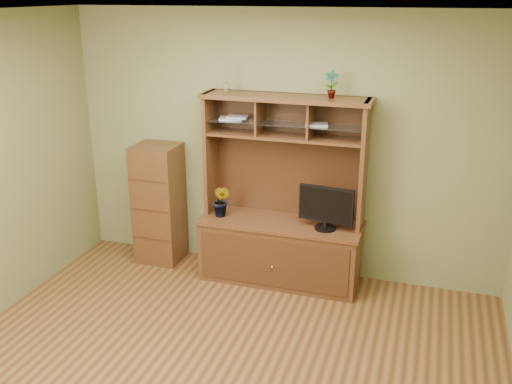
% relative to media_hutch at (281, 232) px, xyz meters
% --- Properties ---
extents(room, '(4.54, 4.04, 2.74)m').
position_rel_media_hutch_xyz_m(room, '(-0.07, -1.73, 0.83)').
color(room, '#4F2D16').
rests_on(room, ground).
extents(media_hutch, '(1.66, 0.61, 1.90)m').
position_rel_media_hutch_xyz_m(media_hutch, '(0.00, 0.00, 0.00)').
color(media_hutch, '#411F12').
rests_on(media_hutch, room).
extents(monitor, '(0.54, 0.21, 0.43)m').
position_rel_media_hutch_xyz_m(monitor, '(0.46, -0.08, 0.35)').
color(monitor, black).
rests_on(monitor, media_hutch).
extents(orchid_plant, '(0.22, 0.19, 0.34)m').
position_rel_media_hutch_xyz_m(orchid_plant, '(-0.61, -0.08, 0.30)').
color(orchid_plant, '#255A1F').
rests_on(orchid_plant, media_hutch).
extents(top_plant, '(0.14, 0.09, 0.26)m').
position_rel_media_hutch_xyz_m(top_plant, '(0.43, 0.08, 1.51)').
color(top_plant, '#3A6E26').
rests_on(top_plant, media_hutch).
extents(reed_diffuser, '(0.06, 0.06, 0.28)m').
position_rel_media_hutch_xyz_m(reed_diffuser, '(-0.60, 0.08, 1.49)').
color(reed_diffuser, silver).
rests_on(reed_diffuser, media_hutch).
extents(magazines, '(1.12, 0.22, 0.04)m').
position_rel_media_hutch_xyz_m(magazines, '(-0.25, 0.08, 1.13)').
color(magazines, silver).
rests_on(magazines, media_hutch).
extents(side_cabinet, '(0.47, 0.43, 1.31)m').
position_rel_media_hutch_xyz_m(side_cabinet, '(-1.39, 0.04, 0.13)').
color(side_cabinet, '#411F12').
rests_on(side_cabinet, room).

